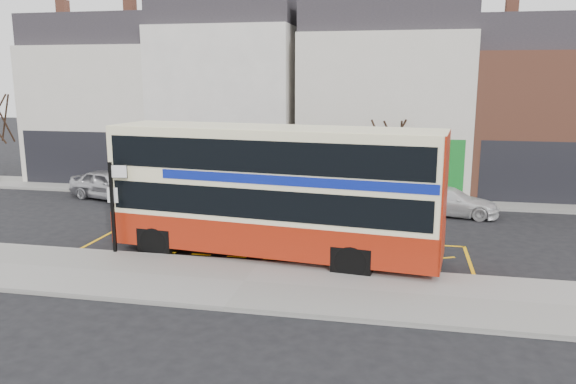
% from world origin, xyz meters
% --- Properties ---
extents(ground, '(120.00, 120.00, 0.00)m').
position_xyz_m(ground, '(0.00, 0.00, 0.00)').
color(ground, black).
rests_on(ground, ground).
extents(pavement, '(40.00, 4.00, 0.15)m').
position_xyz_m(pavement, '(0.00, -2.30, 0.07)').
color(pavement, gray).
rests_on(pavement, ground).
extents(kerb, '(40.00, 0.15, 0.15)m').
position_xyz_m(kerb, '(0.00, -0.38, 0.07)').
color(kerb, gray).
rests_on(kerb, ground).
extents(far_pavement, '(50.00, 3.00, 0.15)m').
position_xyz_m(far_pavement, '(0.00, 11.00, 0.07)').
color(far_pavement, gray).
rests_on(far_pavement, ground).
extents(road_markings, '(14.00, 3.40, 0.01)m').
position_xyz_m(road_markings, '(0.00, 1.60, 0.01)').
color(road_markings, '#FFB60D').
rests_on(road_markings, ground).
extents(terrace_far_left, '(8.00, 8.01, 10.80)m').
position_xyz_m(terrace_far_left, '(-13.50, 14.99, 4.82)').
color(terrace_far_left, silver).
rests_on(terrace_far_left, ground).
extents(terrace_left, '(8.00, 8.01, 11.80)m').
position_xyz_m(terrace_left, '(-5.50, 14.99, 5.32)').
color(terrace_left, beige).
rests_on(terrace_left, ground).
extents(terrace_green_shop, '(9.00, 8.01, 11.30)m').
position_xyz_m(terrace_green_shop, '(3.50, 14.99, 5.07)').
color(terrace_green_shop, silver).
rests_on(terrace_green_shop, ground).
extents(terrace_right, '(9.00, 8.01, 10.30)m').
position_xyz_m(terrace_right, '(12.50, 14.99, 4.57)').
color(terrace_right, '#95523B').
rests_on(terrace_right, ground).
extents(double_decker_bus, '(11.74, 3.95, 4.60)m').
position_xyz_m(double_decker_bus, '(0.29, 0.60, 2.42)').
color(double_decker_bus, '#FFF6C2').
rests_on(double_decker_bus, ground).
extents(bus_stop_post, '(0.81, 0.16, 3.23)m').
position_xyz_m(bus_stop_post, '(-5.26, -0.39, 2.07)').
color(bus_stop_post, black).
rests_on(bus_stop_post, pavement).
extents(car_silver, '(4.85, 3.03, 1.54)m').
position_xyz_m(car_silver, '(-10.25, 8.21, 0.77)').
color(car_silver, '#B4B4B9').
rests_on(car_silver, ground).
extents(car_grey, '(4.28, 1.80, 1.38)m').
position_xyz_m(car_grey, '(0.23, 9.21, 0.69)').
color(car_grey, '#3B3C42').
rests_on(car_grey, ground).
extents(car_white, '(4.63, 2.47, 1.28)m').
position_xyz_m(car_white, '(6.77, 8.24, 0.64)').
color(car_white, white).
rests_on(car_white, ground).
extents(street_tree_right, '(2.47, 2.47, 5.33)m').
position_xyz_m(street_tree_right, '(3.85, 10.71, 3.63)').
color(street_tree_right, '#301D15').
rests_on(street_tree_right, ground).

